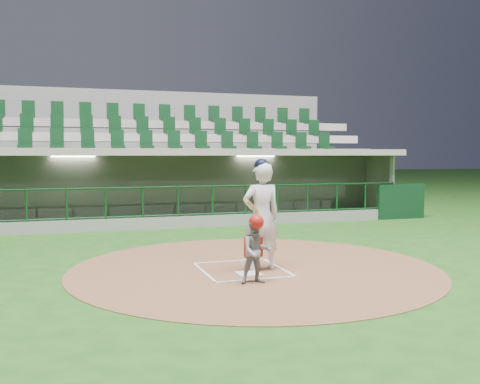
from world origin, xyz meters
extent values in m
plane|color=#1D4A15|center=(0.00, 0.00, 0.00)|extent=(120.00, 120.00, 0.00)
cylinder|color=brown|center=(0.30, -0.20, 0.01)|extent=(7.20, 7.20, 0.01)
cube|color=silver|center=(0.00, -0.70, 0.02)|extent=(0.43, 0.43, 0.02)
cube|color=white|center=(-0.75, -0.30, 0.02)|extent=(0.05, 1.80, 0.01)
cube|color=white|center=(0.75, -0.30, 0.02)|extent=(0.05, 1.80, 0.01)
cube|color=silver|center=(0.00, 0.55, 0.02)|extent=(1.55, 0.05, 0.01)
cube|color=white|center=(0.00, -1.15, 0.02)|extent=(1.55, 0.05, 0.01)
cube|color=gray|center=(0.00, 7.50, -0.55)|extent=(15.00, 3.00, 0.10)
cube|color=gray|center=(0.00, 9.10, 0.85)|extent=(15.00, 0.20, 2.70)
cube|color=#9E998C|center=(0.00, 8.98, 1.10)|extent=(13.50, 0.04, 0.90)
cube|color=gray|center=(7.50, 7.50, 0.85)|extent=(0.20, 3.00, 2.70)
cube|color=gray|center=(0.00, 7.25, 2.30)|extent=(15.40, 3.50, 0.20)
cube|color=slate|center=(0.00, 5.95, 0.15)|extent=(15.00, 0.15, 0.40)
cube|color=black|center=(0.00, 5.95, 1.73)|extent=(15.00, 0.01, 0.95)
cube|color=brown|center=(0.00, 8.55, -0.28)|extent=(12.75, 0.40, 0.45)
cube|color=white|center=(-3.00, 7.50, 2.17)|extent=(1.30, 0.35, 0.04)
cube|color=white|center=(3.00, 7.50, 2.17)|extent=(1.30, 0.35, 0.04)
cube|color=black|center=(7.80, 5.90, 0.60)|extent=(1.80, 0.18, 1.20)
imported|color=maroon|center=(-4.31, 8.29, 0.44)|extent=(1.33, 0.95, 1.87)
imported|color=maroon|center=(-2.12, 8.14, 0.42)|extent=(1.10, 0.51, 1.85)
imported|color=#B31413|center=(2.19, 8.19, 0.29)|extent=(0.91, 0.76, 1.58)
imported|color=#AE1214|center=(5.10, 8.33, 0.46)|extent=(1.87, 0.93, 1.93)
cube|color=slate|center=(0.00, 10.75, 1.15)|extent=(17.00, 6.50, 2.50)
cube|color=#A8A398|center=(0.00, 9.25, 2.30)|extent=(16.60, 0.95, 0.30)
cube|color=#A39F93|center=(0.00, 10.20, 2.85)|extent=(16.60, 0.95, 0.30)
cube|color=gray|center=(0.00, 11.15, 3.40)|extent=(16.60, 0.95, 0.30)
cube|color=slate|center=(0.00, 14.10, 2.53)|extent=(17.00, 0.25, 5.05)
imported|color=white|center=(0.35, -0.42, 1.04)|extent=(0.76, 0.51, 2.06)
sphere|color=black|center=(0.35, -0.42, 2.01)|extent=(0.28, 0.28, 0.28)
cylinder|color=tan|center=(0.10, -0.67, 1.25)|extent=(0.58, 0.79, 0.39)
imported|color=gray|center=(-0.10, -1.40, 0.57)|extent=(0.57, 0.46, 1.11)
sphere|color=#AB1812|center=(-0.10, -1.40, 1.07)|extent=(0.26, 0.26, 0.26)
cube|color=#A71D12|center=(-0.10, -1.25, 0.62)|extent=(0.32, 0.10, 0.35)
camera|label=1|loc=(-3.13, -9.95, 2.22)|focal=40.00mm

